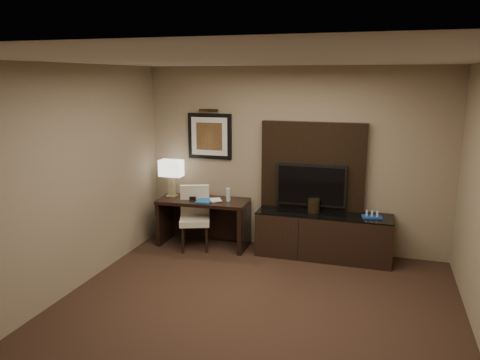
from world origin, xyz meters
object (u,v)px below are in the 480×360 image
at_px(table_lamp, 172,180).
at_px(desk, 204,223).
at_px(minibar_tray, 372,214).
at_px(desk_chair, 195,220).
at_px(desk_phone, 192,196).
at_px(ice_bucket, 314,206).
at_px(water_bottle, 228,195).
at_px(credenza, 323,235).
at_px(tv, 311,185).

bearing_deg(table_lamp, desk, -5.87).
bearing_deg(minibar_tray, desk_chair, -174.92).
relative_size(desk_phone, ice_bucket, 0.94).
distance_m(desk_chair, minibar_tray, 2.55).
relative_size(desk_phone, water_bottle, 0.92).
bearing_deg(credenza, minibar_tray, -1.08).
height_order(credenza, desk_phone, desk_phone).
bearing_deg(desk_phone, desk, -2.35).
height_order(desk, tv, tv).
relative_size(table_lamp, water_bottle, 2.61).
distance_m(desk_phone, ice_bucket, 1.85).
height_order(desk, desk_chair, desk_chair).
distance_m(desk, minibar_tray, 2.49).
height_order(water_bottle, minibar_tray, water_bottle).
height_order(desk, minibar_tray, minibar_tray).
distance_m(desk, credenza, 1.82).
height_order(ice_bucket, minibar_tray, ice_bucket).
distance_m(credenza, table_lamp, 2.45).
bearing_deg(desk, water_bottle, 1.84).
relative_size(credenza, desk_phone, 10.48).
relative_size(desk_chair, desk_phone, 5.02).
distance_m(ice_bucket, minibar_tray, 0.81).
xyz_separation_m(credenza, desk_phone, (-2.01, -0.04, 0.45)).
distance_m(tv, ice_bucket, 0.30).
bearing_deg(water_bottle, ice_bucket, 1.77).
height_order(credenza, desk_chair, desk_chair).
bearing_deg(water_bottle, minibar_tray, 0.18).
height_order(table_lamp, minibar_tray, table_lamp).
xyz_separation_m(desk, desk_phone, (-0.19, 0.01, 0.41)).
xyz_separation_m(tv, desk_phone, (-1.79, -0.18, -0.25)).
relative_size(table_lamp, desk_phone, 2.84).
height_order(credenza, ice_bucket, ice_bucket).
height_order(desk_chair, ice_bucket, desk_chair).
xyz_separation_m(table_lamp, desk_phone, (0.35, -0.05, -0.21)).
height_order(tv, desk_chair, tv).
height_order(desk_chair, minibar_tray, desk_chair).
height_order(desk_phone, ice_bucket, ice_bucket).
xyz_separation_m(water_bottle, minibar_tray, (2.08, 0.01, -0.12)).
bearing_deg(ice_bucket, desk, -177.61).
bearing_deg(table_lamp, desk_phone, -7.34).
bearing_deg(credenza, desk_phone, -178.77).
distance_m(table_lamp, desk_phone, 0.41).
bearing_deg(desk, ice_bucket, -0.20).
distance_m(desk, desk_phone, 0.45).
bearing_deg(ice_bucket, tv, 118.07).
xyz_separation_m(table_lamp, minibar_tray, (3.01, -0.02, -0.28)).
bearing_deg(tv, desk, -173.21).
bearing_deg(tv, minibar_tray, -10.00).
distance_m(credenza, desk_phone, 2.06).
bearing_deg(credenza, desk_chair, -172.67).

